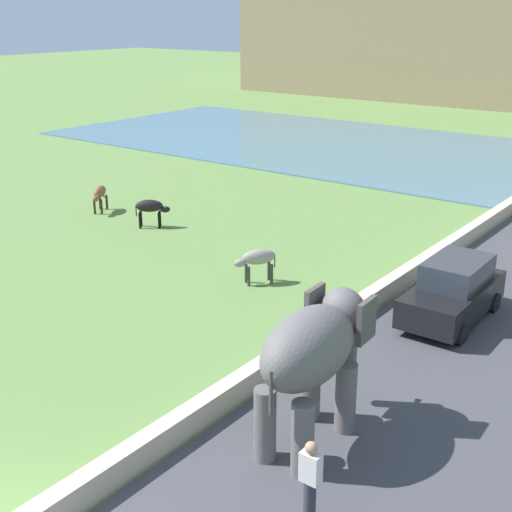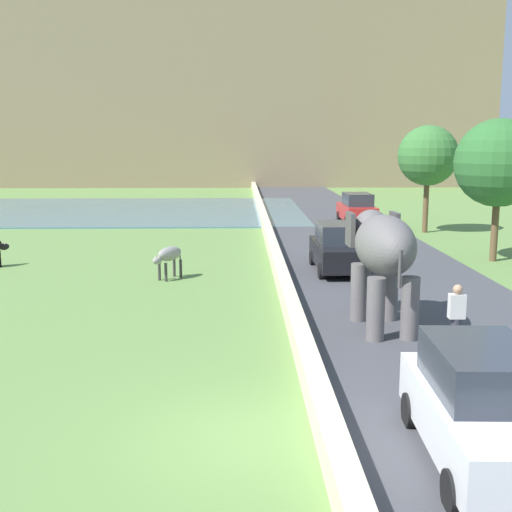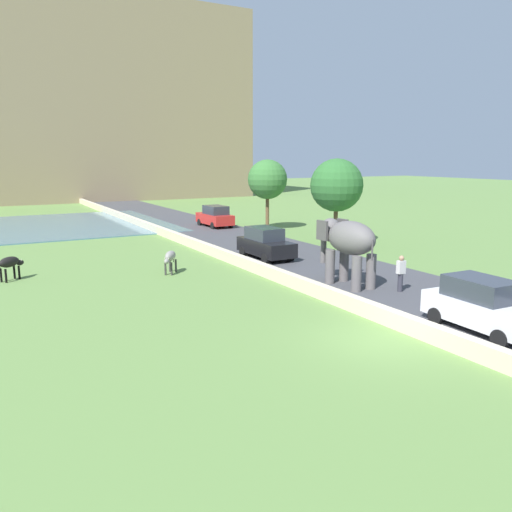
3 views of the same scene
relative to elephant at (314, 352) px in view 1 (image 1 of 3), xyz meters
name	(u,v)px [view 1 (image 1 of 3)]	position (x,y,z in m)	size (l,w,h in m)	color
barrier_wall	(441,253)	(-2.21, 11.83, -1.74)	(0.40, 110.00, 0.58)	beige
lake	(323,143)	(-17.41, 28.54, -2.00)	(36.00, 18.00, 0.08)	slate
elephant	(314,352)	(0.00, 0.00, 0.00)	(1.54, 3.50, 2.99)	#605B5B
person_beside_elephant	(310,480)	(1.27, -2.06, -1.16)	(0.36, 0.22, 1.63)	#33333D
car_black	(453,291)	(0.01, 7.33, -1.14)	(1.82, 4.02, 1.80)	black
cow_brown	(99,193)	(-16.55, 8.78, -1.20)	(1.02, 1.35, 1.15)	brown
cow_black	(151,207)	(-13.17, 8.53, -1.20)	(1.29, 1.13, 1.15)	black
cow_grey	(257,259)	(-6.09, 6.26, -1.20)	(1.09, 1.32, 1.15)	gray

